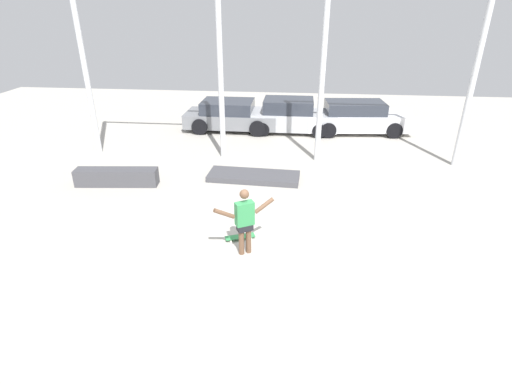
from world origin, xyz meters
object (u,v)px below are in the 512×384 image
(skateboard, at_px, (240,237))
(grind_box, at_px, (117,177))
(parked_car_white, at_px, (357,118))
(skateboarder, at_px, (245,219))
(manual_pad, at_px, (254,176))
(parked_car_grey, at_px, (231,116))
(parked_car_silver, at_px, (291,116))

(skateboard, bearing_deg, grind_box, 126.84)
(grind_box, distance_m, parked_car_white, 10.63)
(skateboarder, relative_size, skateboard, 2.14)
(grind_box, bearing_deg, parked_car_white, 38.24)
(grind_box, distance_m, manual_pad, 4.42)
(skateboarder, distance_m, parked_car_grey, 10.04)
(skateboard, bearing_deg, manual_pad, 70.47)
(manual_pad, bearing_deg, grind_box, -168.12)
(parked_car_silver, height_order, parked_car_white, parked_car_silver)
(parked_car_silver, bearing_deg, skateboard, -95.91)
(skateboarder, distance_m, parked_car_white, 10.66)
(grind_box, relative_size, manual_pad, 0.86)
(grind_box, bearing_deg, parked_car_grey, 67.52)
(skateboard, xyz_separation_m, grind_box, (-4.38, 2.82, 0.21))
(grind_box, height_order, manual_pad, grind_box)
(manual_pad, relative_size, parked_car_grey, 0.73)
(parked_car_grey, bearing_deg, skateboard, -79.14)
(skateboard, distance_m, manual_pad, 3.73)
(grind_box, xyz_separation_m, parked_car_white, (8.34, 6.57, 0.40))
(parked_car_grey, bearing_deg, grind_box, -112.13)
(manual_pad, xyz_separation_m, parked_car_white, (4.02, 5.66, 0.58))
(grind_box, bearing_deg, manual_pad, 11.88)
(skateboarder, relative_size, parked_car_white, 0.35)
(skateboard, xyz_separation_m, manual_pad, (-0.06, 3.73, 0.03))
(grind_box, relative_size, parked_car_white, 0.55)
(skateboarder, bearing_deg, grind_box, 114.53)
(skateboarder, height_order, parked_car_grey, skateboarder)
(skateboarder, height_order, parked_car_silver, skateboarder)
(parked_car_grey, bearing_deg, manual_pad, -72.98)
(skateboarder, relative_size, parked_car_silver, 0.42)
(parked_car_grey, distance_m, parked_car_white, 5.68)
(parked_car_silver, bearing_deg, skateboarder, -94.38)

